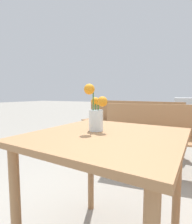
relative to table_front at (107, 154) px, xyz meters
name	(u,v)px	position (x,y,z in m)	size (l,w,h in m)	color
table_front	(107,154)	(0.00, 0.00, 0.00)	(0.83, 0.86, 0.76)	#9E7047
flower_vase	(96,114)	(-0.09, 0.04, 0.22)	(0.12, 0.13, 0.27)	silver
bench_near	(128,121)	(-0.59, 2.28, -0.16)	(1.95, 0.70, 0.85)	#9E7047
bench_middle	(181,137)	(0.34, 1.38, -0.16)	(1.88, 0.63, 0.85)	#9E7047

